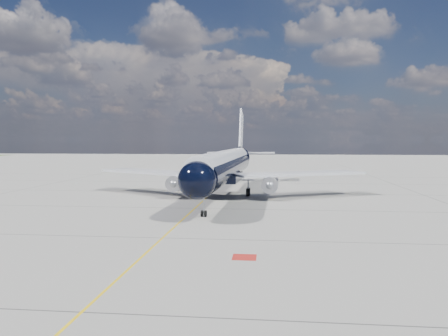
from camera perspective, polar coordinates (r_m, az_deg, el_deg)
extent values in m
plane|color=gray|center=(69.43, -1.01, -2.71)|extent=(320.00, 320.00, 0.00)
cube|color=#E8B80C|center=(64.50, -1.56, -3.20)|extent=(0.16, 160.00, 0.01)
cube|color=maroon|center=(29.57, 2.68, -11.56)|extent=(1.60, 1.60, 0.01)
cylinder|color=black|center=(59.36, 0.13, 0.08)|extent=(4.86, 36.43, 3.63)
sphere|color=black|center=(40.55, -3.55, -1.63)|extent=(3.75, 3.75, 3.63)
cone|color=black|center=(81.62, 2.28, 1.48)|extent=(3.86, 6.81, 3.63)
cylinder|color=silver|center=(59.31, 0.13, 0.96)|extent=(4.13, 38.32, 2.83)
cube|color=black|center=(40.32, -3.60, -0.91)|extent=(2.33, 1.22, 0.53)
cube|color=silver|center=(62.95, -8.78, -0.54)|extent=(18.29, 13.30, 0.31)
cube|color=silver|center=(60.33, 9.81, -0.73)|extent=(18.59, 12.36, 0.31)
cube|color=black|center=(59.46, 0.13, -1.20)|extent=(4.34, 9.69, 0.96)
cylinder|color=#A9A9B0|center=(58.82, -6.14, -1.89)|extent=(2.29, 4.47, 2.14)
cylinder|color=#A9A9B0|center=(57.09, 6.06, -2.06)|extent=(2.29, 4.47, 2.14)
sphere|color=gray|center=(56.89, -6.63, -2.08)|extent=(1.09, 1.09, 1.05)
sphere|color=gray|center=(55.10, 5.99, -2.27)|extent=(1.09, 1.09, 1.05)
cube|color=silver|center=(58.94, -6.09, -1.18)|extent=(0.31, 3.06, 1.05)
cube|color=silver|center=(57.22, 6.07, -1.32)|extent=(0.31, 3.06, 1.05)
cube|color=silver|center=(81.09, 2.25, 4.91)|extent=(0.51, 6.07, 8.15)
cube|color=silver|center=(81.59, 2.28, 2.02)|extent=(12.53, 3.48, 0.21)
cylinder|color=gray|center=(44.16, -2.66, -4.87)|extent=(0.18, 0.18, 2.01)
cylinder|color=black|center=(44.33, -2.90, -5.96)|extent=(0.19, 0.67, 0.67)
cylinder|color=black|center=(44.26, -2.41, -5.98)|extent=(0.19, 0.67, 0.67)
cylinder|color=gray|center=(61.48, -2.52, -2.34)|extent=(0.26, 0.26, 1.82)
cylinder|color=gray|center=(60.68, 3.18, -2.43)|extent=(0.26, 0.26, 1.82)
cylinder|color=black|center=(61.06, -2.60, -3.11)|extent=(0.47, 1.07, 1.05)
cylinder|color=black|center=(62.08, -2.42, -2.99)|extent=(0.47, 1.07, 1.05)
cylinder|color=black|center=(60.24, 3.14, -3.20)|extent=(0.47, 1.07, 1.05)
cylinder|color=black|center=(61.28, 3.22, -3.08)|extent=(0.47, 1.07, 1.05)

